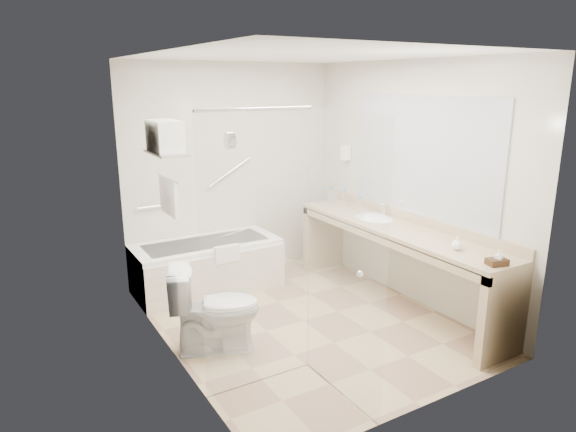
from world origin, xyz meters
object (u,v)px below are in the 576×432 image
bathtub (207,266)px  toilet (215,309)px  water_bottle_left (360,205)px  amenity_basket (497,262)px  vanity_counter (396,246)px

bathtub → toilet: 1.39m
toilet → water_bottle_left: water_bottle_left is taller
amenity_basket → water_bottle_left: 1.92m
toilet → vanity_counter: bearing=-71.0°
vanity_counter → toilet: 1.99m
bathtub → vanity_counter: (1.52, -1.39, 0.36)m
bathtub → amenity_basket: size_ratio=9.99×
bathtub → water_bottle_left: bearing=-24.9°
bathtub → toilet: toilet is taller
vanity_counter → water_bottle_left: (0.04, 0.66, 0.29)m
vanity_counter → amenity_basket: 1.27m
amenity_basket → water_bottle_left: water_bottle_left is taller
vanity_counter → water_bottle_left: bearing=86.6°
toilet → amenity_basket: amenity_basket is taller
bathtub → vanity_counter: 2.09m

